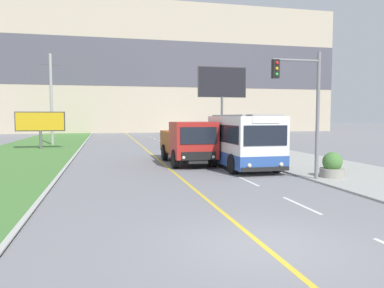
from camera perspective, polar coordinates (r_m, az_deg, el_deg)
The scene contains 13 objects.
ground_plane at distance 8.80m, azimuth 10.62°, elevation -14.85°, with size 300.00×300.00×0.00m, color slate.
lane_marking_centre at distance 11.52m, azimuth 6.67°, elevation -10.19°, with size 2.88×140.00×0.01m.
apartment_block_background at distance 70.61m, azimuth -10.38°, elevation 11.24°, with size 80.00×8.04×23.15m.
city_bus at distance 20.55m, azimuth 7.90°, elevation 0.36°, with size 2.64×5.81×2.96m.
dump_truck at distance 21.90m, azimuth -0.33°, elevation 0.13°, with size 2.45×6.66×2.55m.
utility_pole_far at distance 40.17m, azimuth -20.65°, elevation 6.43°, with size 1.80×0.28×9.09m.
traffic_light_mast at distance 17.18m, azimuth 16.78°, elevation 6.59°, with size 2.28×0.32×5.69m.
billboard_large at distance 38.10m, azimuth 4.61°, elevation 8.93°, with size 5.01×0.24×7.82m.
billboard_small at distance 35.37m, azimuth -22.12°, elevation 3.05°, with size 4.14×0.24×3.28m.
planter_round_near at distance 18.37m, azimuth 20.59°, elevation -3.20°, with size 1.11×1.11×1.15m.
planter_round_second at distance 22.61m, azimuth 13.34°, elevation -1.71°, with size 1.04×1.04×1.14m.
planter_round_third at distance 27.18m, azimuth 8.85°, elevation -0.73°, with size 1.02×1.02×1.07m.
planter_round_far at distance 31.85m, azimuth 5.55°, elevation 0.09°, with size 1.11×1.11×1.15m.
Camera 1 is at (-3.37, -7.61, 2.86)m, focal length 35.00 mm.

